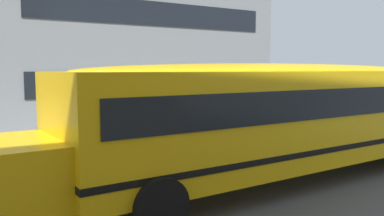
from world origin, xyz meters
name	(u,v)px	position (x,y,z in m)	size (l,w,h in m)	color
ground_plane	(168,178)	(0.00, 0.00, 0.00)	(400.00, 400.00, 0.00)	#4C4C4F
sidewalk_far	(80,135)	(0.00, 7.23, 0.01)	(120.00, 3.00, 0.01)	gray
lane_centreline	(168,178)	(0.00, 0.00, 0.00)	(110.00, 0.16, 0.01)	silver
school_bus	(277,112)	(1.93, -1.56, 1.60)	(12.11, 2.92, 2.69)	yellow
parked_car_maroon_beside_sign	(326,106)	(10.82, 4.46, 0.84)	(3.93, 1.94, 1.64)	maroon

